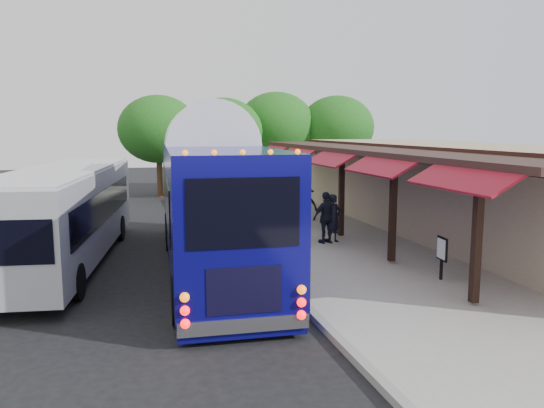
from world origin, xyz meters
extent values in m
plane|color=black|center=(0.00, 0.00, 0.00)|extent=(90.00, 90.00, 0.00)
cube|color=#9E9B93|center=(5.00, 4.00, 0.07)|extent=(10.00, 40.00, 0.15)
cube|color=gray|center=(0.05, 4.00, 0.07)|extent=(0.20, 40.00, 0.16)
cube|color=tan|center=(8.50, 4.00, 1.80)|extent=(5.00, 20.00, 3.60)
cube|color=black|center=(5.98, 4.00, 3.30)|extent=(0.06, 20.00, 0.60)
cube|color=#331E19|center=(4.90, 4.00, 3.40)|extent=(2.60, 20.00, 0.18)
cube|color=black|center=(3.78, -4.00, 1.80)|extent=(0.18, 0.18, 3.16)
cube|color=maroon|center=(3.35, -4.00, 3.15)|extent=(1.00, 3.20, 0.57)
cube|color=black|center=(3.78, 0.00, 1.80)|extent=(0.18, 0.18, 3.16)
cube|color=maroon|center=(3.35, 0.00, 3.15)|extent=(1.00, 3.20, 0.57)
cube|color=black|center=(3.78, 4.00, 1.80)|extent=(0.18, 0.18, 3.16)
cube|color=maroon|center=(3.35, 4.00, 3.15)|extent=(1.00, 3.20, 0.57)
cube|color=black|center=(3.78, 8.00, 1.80)|extent=(0.18, 0.18, 3.16)
cube|color=maroon|center=(3.35, 8.00, 3.15)|extent=(1.00, 3.20, 0.57)
cube|color=black|center=(3.78, 12.00, 1.80)|extent=(0.18, 0.18, 3.16)
cube|color=maroon|center=(3.35, 12.00, 3.15)|extent=(1.00, 3.20, 0.57)
sphere|color=#186C86|center=(4.20, -2.00, 2.88)|extent=(0.26, 0.26, 0.26)
sphere|color=#186C86|center=(4.20, 3.00, 2.88)|extent=(0.26, 0.26, 0.26)
sphere|color=#186C86|center=(4.20, 8.00, 2.88)|extent=(0.26, 0.26, 0.26)
cube|color=#0B0866|center=(-1.45, 1.60, 2.09)|extent=(3.26, 12.52, 3.26)
cube|color=#0B0866|center=(-1.45, 1.60, 0.31)|extent=(3.20, 12.39, 0.36)
ellipsoid|color=white|center=(-1.45, 1.60, 3.70)|extent=(3.25, 12.27, 0.58)
cube|color=black|center=(-1.45, -4.61, 2.64)|extent=(2.16, 0.14, 1.34)
cube|color=silver|center=(-1.45, -4.54, 0.43)|extent=(2.59, 0.32, 0.29)
sphere|color=#FF0C0C|center=(-2.58, -4.63, 0.70)|extent=(0.19, 0.19, 0.19)
sphere|color=#FF0C0C|center=(-0.32, -4.63, 0.70)|extent=(0.19, 0.19, 0.19)
cylinder|color=black|center=(-2.64, -3.11, 0.54)|extent=(0.36, 1.09, 1.07)
cylinder|color=black|center=(-0.26, -3.11, 0.54)|extent=(0.36, 1.09, 1.07)
cylinder|color=black|center=(-2.64, 5.57, 0.54)|extent=(0.36, 1.09, 1.07)
cylinder|color=black|center=(-0.26, 5.57, 0.54)|extent=(0.36, 1.09, 1.07)
cube|color=#979A9F|center=(-5.77, 3.24, 1.62)|extent=(3.82, 11.37, 2.57)
cube|color=black|center=(-7.00, 3.24, 1.84)|extent=(1.24, 9.41, 0.97)
cube|color=black|center=(-4.55, 3.24, 1.84)|extent=(1.24, 9.41, 0.97)
cube|color=silver|center=(-5.77, 3.24, 2.95)|extent=(3.75, 11.14, 0.10)
cylinder|color=black|center=(-6.89, -0.66, 0.47)|extent=(0.39, 0.96, 0.93)
cylinder|color=black|center=(-4.66, -0.66, 0.47)|extent=(0.39, 0.96, 0.93)
cylinder|color=black|center=(-6.89, 6.59, 0.47)|extent=(0.39, 0.96, 0.93)
cylinder|color=black|center=(-4.66, 6.59, 0.47)|extent=(0.39, 0.96, 0.93)
imported|color=black|center=(3.19, 3.25, 1.02)|extent=(0.76, 0.67, 1.74)
imported|color=black|center=(2.01, 3.90, 1.13)|extent=(1.12, 0.97, 1.96)
imported|color=black|center=(2.90, 3.22, 1.07)|extent=(1.15, 0.69, 1.84)
imported|color=black|center=(3.34, 6.71, 0.99)|extent=(1.17, 0.80, 1.67)
cube|color=black|center=(4.24, -1.95, 0.74)|extent=(0.07, 0.07, 1.18)
cube|color=black|center=(4.24, -1.95, 1.01)|extent=(0.09, 0.54, 0.64)
cube|color=white|center=(4.21, -1.95, 1.01)|extent=(0.05, 0.45, 0.54)
cylinder|color=#382314|center=(1.78, 17.80, 1.37)|extent=(0.36, 0.36, 2.74)
ellipsoid|color=#1C5916|center=(1.78, 17.80, 4.04)|extent=(4.73, 4.73, 4.02)
cylinder|color=#382314|center=(5.70, 20.02, 1.49)|extent=(0.36, 0.36, 2.99)
ellipsoid|color=#1C5916|center=(5.70, 20.02, 4.42)|extent=(5.16, 5.16, 4.39)
cylinder|color=#382314|center=(9.76, 19.40, 1.45)|extent=(0.36, 0.36, 2.89)
ellipsoid|color=#1C5916|center=(9.76, 19.40, 4.27)|extent=(5.00, 5.00, 4.25)
cylinder|color=#382314|center=(-2.02, 19.10, 1.41)|extent=(0.36, 0.36, 2.82)
ellipsoid|color=#1C5916|center=(-2.02, 19.10, 4.16)|extent=(4.87, 4.87, 4.14)
camera|label=1|loc=(-3.80, -14.19, 4.21)|focal=35.00mm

